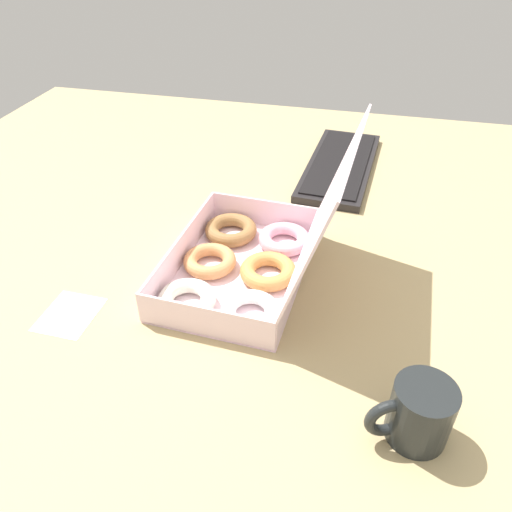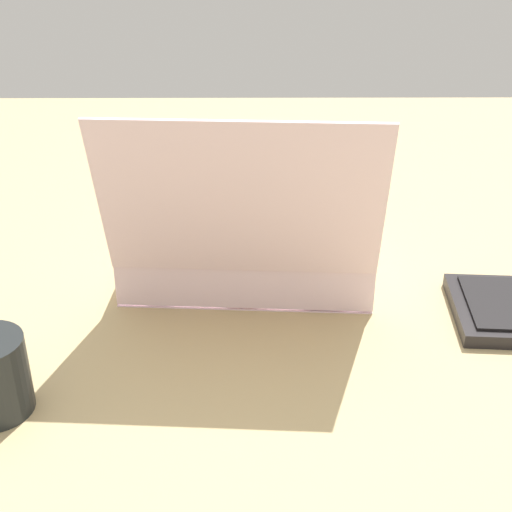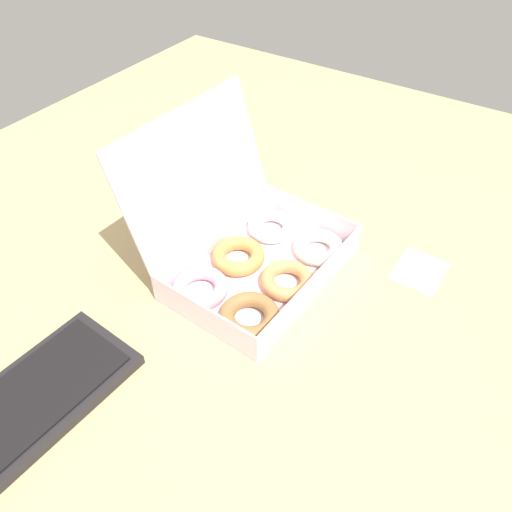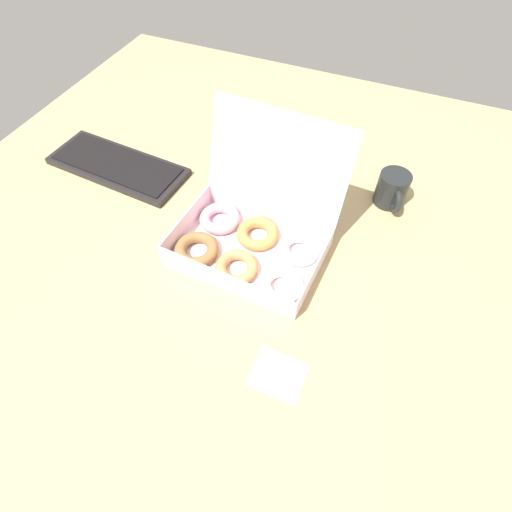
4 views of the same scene
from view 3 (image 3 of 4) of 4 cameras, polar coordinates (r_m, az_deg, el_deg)
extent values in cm
cube|color=tan|center=(96.82, 2.03, -1.78)|extent=(180.00, 180.00, 2.00)
cube|color=white|center=(94.84, 0.66, -1.92)|extent=(35.19, 24.82, 0.40)
cube|color=white|center=(83.90, -6.13, -6.91)|extent=(1.74, 22.86, 5.90)
cube|color=white|center=(103.37, 6.17, 4.62)|extent=(1.74, 22.86, 5.90)
cube|color=white|center=(88.49, 6.58, -3.54)|extent=(33.08, 2.34, 5.90)
cube|color=white|center=(97.90, -4.65, 2.17)|extent=(33.08, 2.34, 5.90)
cube|color=white|center=(91.58, -6.93, 9.62)|extent=(34.29, 9.33, 21.91)
torus|color=olive|center=(85.61, -0.74, -6.90)|extent=(11.67, 11.67, 2.74)
torus|color=tan|center=(91.51, 3.58, -2.77)|extent=(13.90, 13.90, 2.53)
torus|color=white|center=(98.58, 7.13, 1.02)|extent=(13.77, 13.77, 2.60)
torus|color=#E9A5B4|center=(90.58, -6.37, -3.62)|extent=(14.24, 14.24, 2.58)
torus|color=#CE8E48|center=(96.04, -2.03, 0.03)|extent=(13.88, 13.88, 2.77)
torus|color=white|center=(102.69, 1.75, 3.42)|extent=(12.69, 12.69, 2.49)
cube|color=black|center=(83.54, -26.81, -16.84)|extent=(40.95, 18.20, 1.80)
cube|color=black|center=(82.66, -27.06, -16.44)|extent=(37.59, 15.51, 0.40)
cylinder|color=#212526|center=(124.15, -4.73, 12.57)|extent=(8.00, 8.00, 8.87)
torus|color=#212526|center=(123.29, -2.74, 12.43)|extent=(3.92, 6.44, 6.41)
cylinder|color=black|center=(122.74, -4.81, 13.71)|extent=(7.04, 7.04, 0.53)
cube|color=white|center=(100.45, 18.20, -1.59)|extent=(10.45, 8.95, 0.15)
camera|label=1|loc=(1.38, 12.12, 38.59)|focal=35.00mm
camera|label=2|loc=(1.40, -38.09, 28.93)|focal=50.00mm
camera|label=4|loc=(0.83, 57.95, 33.52)|focal=28.00mm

